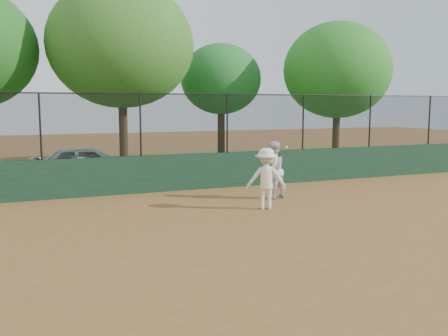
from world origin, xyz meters
name	(u,v)px	position (x,y,z in m)	size (l,w,h in m)	color
ground	(229,236)	(0.00, 0.00, 0.00)	(80.00, 80.00, 0.00)	brown
back_wall	(157,174)	(0.00, 6.00, 0.60)	(26.00, 0.20, 1.20)	#1C3E27
grass_strip	(121,170)	(0.00, 12.00, 0.00)	(36.00, 12.00, 0.01)	#31591B
parked_car	(90,164)	(-1.78, 8.60, 0.70)	(1.65, 4.10, 1.40)	silver
player_second	(273,170)	(2.95, 3.54, 0.87)	(0.85, 0.66, 1.75)	silver
player_main	(266,179)	(2.07, 2.26, 0.84)	(1.24, 0.99, 1.74)	white
fence_assembly	(155,123)	(-0.03, 6.00, 2.24)	(26.00, 0.06, 2.00)	black
tree_2	(121,45)	(-0.04, 11.10, 5.25)	(5.98, 5.43, 7.84)	#49311A
tree_3	(221,79)	(5.20, 13.14, 4.05)	(3.98, 3.62, 5.79)	#3D2814
tree_4	(338,70)	(10.10, 10.47, 4.44)	(5.27, 4.79, 6.72)	#4A2E1A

